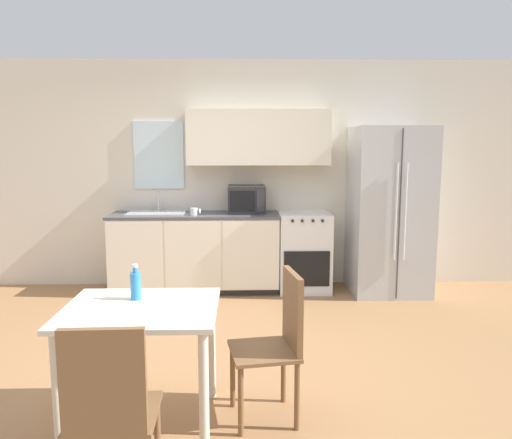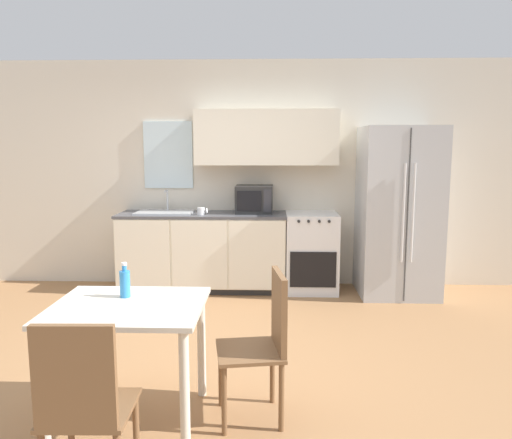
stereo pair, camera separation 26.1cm
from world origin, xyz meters
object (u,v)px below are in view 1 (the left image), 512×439
at_px(oven_range, 304,251).
at_px(refrigerator, 389,211).
at_px(dining_chair_near, 109,406).
at_px(drink_bottle, 136,285).
at_px(microwave, 247,199).
at_px(dining_table, 141,327).
at_px(coffee_mug, 195,212).
at_px(dining_chair_side, 279,335).

distance_m(oven_range, refrigerator, 1.09).
bearing_deg(dining_chair_near, drink_bottle, 92.19).
xyz_separation_m(microwave, dining_table, (-0.66, -2.94, -0.45)).
xyz_separation_m(oven_range, coffee_mug, (-1.27, -0.13, 0.50)).
relative_size(oven_range, dining_chair_near, 0.99).
bearing_deg(refrigerator, microwave, 174.36).
bearing_deg(oven_range, drink_bottle, -116.93).
height_order(microwave, dining_chair_side, microwave).
relative_size(refrigerator, microwave, 4.41).
bearing_deg(drink_bottle, coffee_mug, 87.36).
distance_m(dining_table, dining_chair_side, 0.84).
bearing_deg(refrigerator, dining_table, -129.58).
xyz_separation_m(microwave, dining_chair_near, (-0.65, -3.70, -0.54)).
relative_size(dining_chair_near, drink_bottle, 4.17).
height_order(dining_table, drink_bottle, drink_bottle).
xyz_separation_m(dining_chair_near, drink_bottle, (-0.06, 0.91, 0.30)).
relative_size(coffee_mug, drink_bottle, 0.53).
height_order(dining_table, dining_chair_side, dining_chair_side).
bearing_deg(refrigerator, oven_range, 174.57).
distance_m(dining_chair_near, dining_chair_side, 1.17).
bearing_deg(oven_range, dining_chair_near, -110.00).
xyz_separation_m(dining_table, drink_bottle, (-0.06, 0.14, 0.22)).
height_order(oven_range, refrigerator, refrigerator).
bearing_deg(dining_table, oven_range, 65.17).
bearing_deg(refrigerator, coffee_mug, -179.12).
bearing_deg(oven_range, microwave, 174.05).
relative_size(microwave, dining_chair_near, 0.47).
distance_m(refrigerator, dining_chair_side, 3.11).
bearing_deg(microwave, coffee_mug, -161.69).
height_order(dining_chair_side, drink_bottle, drink_bottle).
relative_size(oven_range, coffee_mug, 7.85).
height_order(microwave, coffee_mug, microwave).
relative_size(dining_table, drink_bottle, 4.07).
bearing_deg(dining_table, coffee_mug, 88.69).
height_order(refrigerator, drink_bottle, refrigerator).
relative_size(coffee_mug, dining_table, 0.13).
distance_m(oven_range, dining_chair_near, 3.87).
bearing_deg(dining_chair_side, coffee_mug, 6.85).
xyz_separation_m(microwave, drink_bottle, (-0.71, -2.80, -0.24)).
relative_size(oven_range, microwave, 2.13).
height_order(coffee_mug, dining_chair_side, coffee_mug).
relative_size(oven_range, dining_table, 1.01).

